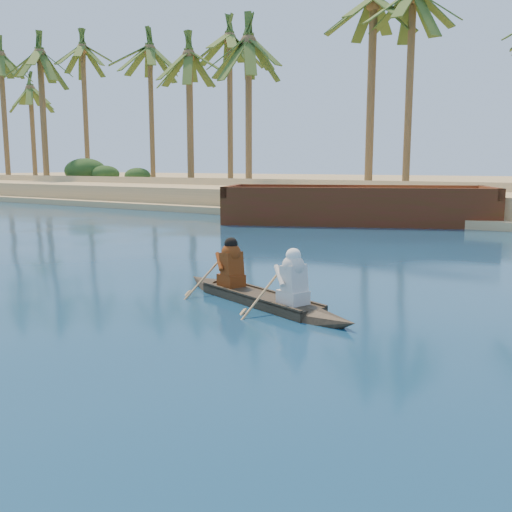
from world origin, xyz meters
The scene contains 5 objects.
sandy_embankment centered at (0.00, 46.89, 0.53)m, with size 150.00×51.00×1.50m.
palm_grove centered at (0.00, 35.00, 8.00)m, with size 110.00×14.00×16.00m, color #3B5B20, non-canonical shape.
shrub_cluster centered at (0.00, 31.50, 1.20)m, with size 100.00×6.00×2.40m, color #183312, non-canonical shape.
canoe centered at (8.00, 6.62, 0.26)m, with size 4.87×2.22×1.36m.
barge_mid centered at (3.29, 22.00, 0.69)m, with size 12.46×8.46×1.98m.
Camera 1 is at (13.80, -2.34, 2.63)m, focal length 40.00 mm.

